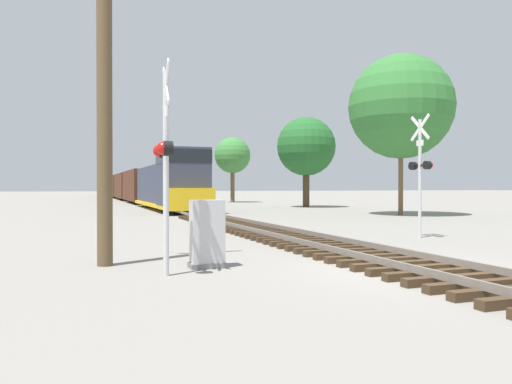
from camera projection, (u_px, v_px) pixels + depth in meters
ground_plane at (411, 271)px, 10.92m from camera, size 400.00×400.00×0.00m
rail_track_bed at (411, 264)px, 10.92m from camera, size 2.60×160.00×0.31m
freight_train at (131, 186)px, 65.89m from camera, size 3.12×75.23×4.44m
crossing_signal_near at (165, 156)px, 10.25m from camera, size 0.36×1.01×4.39m
crossing_signal_far at (420, 169)px, 17.91m from camera, size 0.41×1.01×4.42m
relay_cabinet at (207, 234)px, 11.30m from camera, size 0.81×0.50×1.54m
utility_pole at (104, 67)px, 11.53m from camera, size 1.80×0.35×9.04m
tree_far_right at (401, 107)px, 32.07m from camera, size 6.70×6.70×10.34m
tree_mid_background at (306, 147)px, 44.70m from camera, size 5.27×5.27×8.09m
tree_deep_background at (233, 156)px, 58.70m from camera, size 4.23×4.23×7.67m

